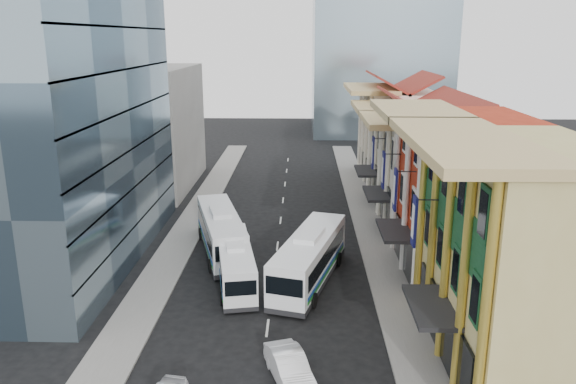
{
  "coord_description": "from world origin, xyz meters",
  "views": [
    {
      "loc": [
        2.07,
        -23.02,
        17.33
      ],
      "look_at": [
        0.95,
        20.19,
        5.33
      ],
      "focal_mm": 35.0,
      "sensor_mm": 36.0,
      "label": 1
    }
  ],
  "objects_px": {
    "bus_left_far": "(221,231)",
    "shophouse_tan": "(526,258)",
    "bus_right": "(309,257)",
    "sedan_right": "(290,368)",
    "office_tower": "(46,69)",
    "bus_left_near": "(235,263)"
  },
  "relations": [
    {
      "from": "bus_left_far",
      "to": "bus_right",
      "type": "height_order",
      "value": "bus_right"
    },
    {
      "from": "shophouse_tan",
      "to": "bus_left_near",
      "type": "relative_size",
      "value": 1.4
    },
    {
      "from": "bus_left_far",
      "to": "sedan_right",
      "type": "height_order",
      "value": "bus_left_far"
    },
    {
      "from": "office_tower",
      "to": "bus_left_far",
      "type": "xyz_separation_m",
      "value": [
        12.43,
        1.39,
        -13.1
      ]
    },
    {
      "from": "sedan_right",
      "to": "bus_left_near",
      "type": "bearing_deg",
      "value": 90.58
    },
    {
      "from": "shophouse_tan",
      "to": "sedan_right",
      "type": "distance_m",
      "value": 13.78
    },
    {
      "from": "office_tower",
      "to": "bus_left_near",
      "type": "distance_m",
      "value": 20.11
    },
    {
      "from": "shophouse_tan",
      "to": "bus_right",
      "type": "bearing_deg",
      "value": 139.15
    },
    {
      "from": "shophouse_tan",
      "to": "sedan_right",
      "type": "xyz_separation_m",
      "value": [
        -12.5,
        -2.49,
        -5.23
      ]
    },
    {
      "from": "bus_left_near",
      "to": "sedan_right",
      "type": "height_order",
      "value": "bus_left_near"
    },
    {
      "from": "bus_left_far",
      "to": "office_tower",
      "type": "bearing_deg",
      "value": 170.72
    },
    {
      "from": "bus_left_far",
      "to": "sedan_right",
      "type": "distance_m",
      "value": 18.92
    },
    {
      "from": "shophouse_tan",
      "to": "bus_left_near",
      "type": "height_order",
      "value": "shophouse_tan"
    },
    {
      "from": "bus_left_near",
      "to": "bus_left_far",
      "type": "distance_m",
      "value": 6.22
    },
    {
      "from": "bus_left_far",
      "to": "sedan_right",
      "type": "relative_size",
      "value": 2.54
    },
    {
      "from": "bus_left_far",
      "to": "bus_right",
      "type": "distance_m",
      "value": 9.12
    },
    {
      "from": "bus_right",
      "to": "sedan_right",
      "type": "bearing_deg",
      "value": -79.34
    },
    {
      "from": "bus_left_near",
      "to": "bus_left_far",
      "type": "xyz_separation_m",
      "value": [
        -1.87,
        5.92,
        0.29
      ]
    },
    {
      "from": "bus_left_far",
      "to": "shophouse_tan",
      "type": "bearing_deg",
      "value": -55.3
    },
    {
      "from": "sedan_right",
      "to": "office_tower",
      "type": "bearing_deg",
      "value": 119.53
    },
    {
      "from": "shophouse_tan",
      "to": "sedan_right",
      "type": "height_order",
      "value": "shophouse_tan"
    },
    {
      "from": "shophouse_tan",
      "to": "office_tower",
      "type": "height_order",
      "value": "office_tower"
    }
  ]
}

